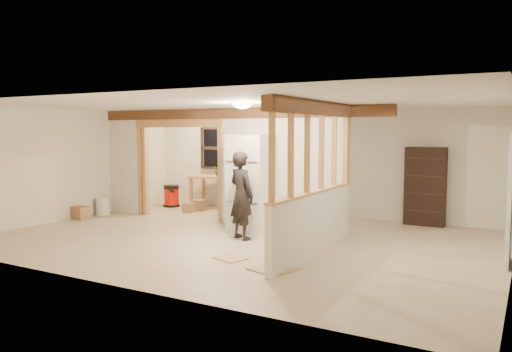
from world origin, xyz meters
The scene contains 29 objects.
floor centered at (0.00, 0.00, -0.01)m, with size 9.00×6.50×0.01m, color #C4B192.
ceiling centered at (0.00, 0.00, 2.50)m, with size 9.00×6.50×0.01m, color white.
wall_back centered at (0.00, 3.25, 1.25)m, with size 9.00×0.01×2.50m, color silver.
wall_front centered at (0.00, -3.25, 1.25)m, with size 9.00×0.01×2.50m, color silver.
wall_left centered at (-4.50, 0.00, 1.25)m, with size 0.01×6.50×2.50m, color silver.
partition_left_stub centered at (-4.05, 1.20, 1.25)m, with size 0.90×0.12×2.50m, color silver.
partition_center centered at (0.20, 1.20, 1.25)m, with size 2.80×0.12×2.50m, color silver.
doorway_frame centered at (-2.40, 1.20, 1.10)m, with size 2.46×0.14×2.20m, color tan.
header_beam_back centered at (-1.00, 1.20, 2.38)m, with size 7.00×0.18×0.22m, color brown.
header_beam_right centered at (1.60, -0.40, 2.38)m, with size 0.18×3.30×0.22m, color brown.
pony_wall centered at (1.60, -0.40, 0.50)m, with size 0.12×3.20×1.00m, color silver.
stud_partition centered at (1.60, -0.40, 1.66)m, with size 0.14×3.20×1.32m, color tan.
window_back centered at (-2.60, 3.17, 1.55)m, with size 1.12×0.10×1.10m, color black.
french_door centered at (4.42, 0.40, 1.00)m, with size 0.12×0.86×2.00m, color white.
ceiling_dome_main centered at (0.30, -0.50, 2.48)m, with size 0.36×0.36×0.16m, color #FFEABF.
ceiling_dome_util centered at (-2.50, 2.30, 2.48)m, with size 0.32×0.32×0.14m, color #FFEABF.
hanging_bulb centered at (-2.00, 1.60, 2.18)m, with size 0.07×0.07×0.07m, color #FFD88C.
refrigerator centered at (-0.22, 0.75, 0.97)m, with size 0.80×0.77×1.93m, color silver.
woman centered at (-0.01, -0.01, 0.82)m, with size 0.60×0.39×1.64m, color black.
work_table centered at (-2.46, 2.84, 0.43)m, with size 1.35×0.68×0.85m, color tan.
potted_plant centered at (-2.39, 2.84, 1.01)m, with size 0.28×0.24×0.31m, color #2A5921.
shop_vac centered at (-3.67, 2.48, 0.29)m, with size 0.45×0.45×0.58m, color #A71208.
bookshelf centered at (2.71, 3.04, 0.83)m, with size 0.83×0.28×1.67m, color black.
bucket centered at (-4.31, 0.67, 0.21)m, with size 0.33×0.33×0.41m, color white.
box_util_a centered at (-2.65, 2.32, 0.13)m, with size 0.31×0.27×0.27m, color #A4764F.
box_util_b centered at (-2.69, 1.95, 0.12)m, with size 0.26×0.26×0.24m, color #A4764F.
box_front centered at (-4.29, 0.00, 0.14)m, with size 0.35×0.28×0.28m, color #A4764F.
floor_panel_near centered at (1.46, -1.57, 0.01)m, with size 0.57×0.57×0.02m, color tan.
floor_panel_far centered at (0.58, -1.35, 0.01)m, with size 0.47×0.38×0.02m, color tan.
Camera 1 is at (4.70, -7.89, 2.02)m, focal length 35.00 mm.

